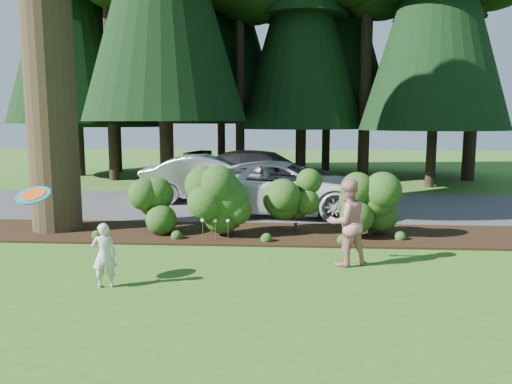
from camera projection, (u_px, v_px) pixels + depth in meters
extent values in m
plane|color=#2B5618|center=(213.00, 273.00, 9.38)|extent=(80.00, 80.00, 0.00)
cube|color=black|center=(232.00, 233.00, 12.59)|extent=(16.00, 2.50, 0.05)
cube|color=#38383A|center=(246.00, 205.00, 16.79)|extent=(22.00, 6.00, 0.03)
sphere|color=#1A3D13|center=(153.00, 208.00, 12.58)|extent=(1.08, 1.08, 1.08)
cylinder|color=black|center=(154.00, 228.00, 12.65)|extent=(0.08, 0.08, 0.30)
sphere|color=#1A3D13|center=(223.00, 199.00, 12.23)|extent=(1.35, 1.35, 1.35)
cylinder|color=black|center=(223.00, 230.00, 12.34)|extent=(0.08, 0.08, 0.30)
sphere|color=#1A3D13|center=(296.00, 202.00, 12.42)|extent=(1.26, 1.26, 1.26)
cylinder|color=black|center=(296.00, 229.00, 12.52)|extent=(0.08, 0.08, 0.30)
sphere|color=#1A3D13|center=(370.00, 209.00, 12.12)|extent=(1.17, 1.17, 1.17)
cylinder|color=black|center=(369.00, 232.00, 12.20)|extent=(0.08, 0.08, 0.30)
cylinder|color=#1A3D13|center=(203.00, 232.00, 11.76)|extent=(0.01, 0.01, 0.50)
sphere|color=white|center=(203.00, 220.00, 11.72)|extent=(0.09, 0.09, 0.09)
cylinder|color=#1A3D13|center=(215.00, 232.00, 11.74)|extent=(0.01, 0.01, 0.50)
sphere|color=white|center=(215.00, 220.00, 11.70)|extent=(0.09, 0.09, 0.09)
cylinder|color=#1A3D13|center=(228.00, 232.00, 11.72)|extent=(0.01, 0.01, 0.50)
sphere|color=white|center=(228.00, 221.00, 11.68)|extent=(0.09, 0.09, 0.09)
cylinder|color=black|center=(54.00, 76.00, 23.14)|extent=(0.50, 0.50, 9.80)
cone|color=black|center=(51.00, 13.00, 22.74)|extent=(6.16, 6.16, 10.50)
cylinder|color=black|center=(111.00, 84.00, 23.52)|extent=(0.50, 0.50, 9.10)
cylinder|color=black|center=(176.00, 70.00, 23.72)|extent=(0.50, 0.50, 10.50)
cone|color=black|center=(174.00, 4.00, 23.30)|extent=(6.60, 6.60, 11.25)
cylinder|color=black|center=(235.00, 86.00, 22.17)|extent=(0.50, 0.50, 8.75)
cylinder|color=black|center=(303.00, 60.00, 22.79)|extent=(0.50, 0.50, 11.20)
cylinder|color=black|center=(365.00, 81.00, 23.70)|extent=(0.50, 0.50, 9.45)
cylinder|color=black|center=(428.00, 62.00, 21.96)|extent=(0.50, 0.50, 10.85)
cylinder|color=black|center=(469.00, 77.00, 23.85)|extent=(0.50, 0.50, 9.80)
cylinder|color=black|center=(118.00, 70.00, 27.39)|extent=(0.50, 0.50, 11.20)
cone|color=black|center=(116.00, 10.00, 26.94)|extent=(7.04, 7.04, 12.00)
cylinder|color=black|center=(216.00, 75.00, 26.59)|extent=(0.50, 0.50, 10.50)
cone|color=black|center=(216.00, 17.00, 26.16)|extent=(6.60, 6.60, 11.25)
cylinder|color=black|center=(328.00, 63.00, 27.08)|extent=(0.50, 0.50, 11.90)
cylinder|color=black|center=(424.00, 78.00, 26.39)|extent=(0.50, 0.50, 10.15)
cone|color=black|center=(426.00, 21.00, 25.98)|extent=(6.38, 6.38, 10.88)
imported|color=silver|center=(211.00, 178.00, 17.52)|extent=(5.06, 2.35, 1.60)
imported|color=silver|center=(284.00, 188.00, 15.12)|extent=(6.03, 3.43, 1.59)
imported|color=black|center=(264.00, 173.00, 18.91)|extent=(6.20, 3.61, 1.69)
imported|color=silver|center=(104.00, 255.00, 8.51)|extent=(0.47, 0.37, 1.13)
imported|color=#AB1626|center=(347.00, 222.00, 9.80)|extent=(1.04, 0.96, 1.72)
cylinder|color=teal|center=(33.00, 195.00, 8.36)|extent=(0.57, 0.53, 0.26)
cylinder|color=#E84F13|center=(33.00, 194.00, 8.36)|extent=(0.40, 0.37, 0.18)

